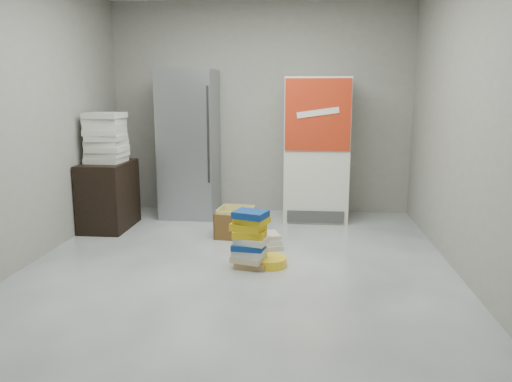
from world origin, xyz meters
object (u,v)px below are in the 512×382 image
object	(u,v)px
steel_fridge	(189,144)
coke_cooler	(316,149)
cardboard_box	(236,225)
phonebook_stack_main	(250,239)
wood_shelf	(109,195)

from	to	relation	value
steel_fridge	coke_cooler	world-z (taller)	steel_fridge
cardboard_box	coke_cooler	bearing A→B (deg)	53.05
steel_fridge	cardboard_box	world-z (taller)	steel_fridge
steel_fridge	phonebook_stack_main	size ratio (longest dim) A/B	3.48
wood_shelf	phonebook_stack_main	xyz separation A→B (m)	(1.84, -1.23, -0.13)
coke_cooler	phonebook_stack_main	size ratio (longest dim) A/B	3.29
coke_cooler	cardboard_box	xyz separation A→B (m)	(-0.91, -0.94, -0.77)
phonebook_stack_main	cardboard_box	size ratio (longest dim) A/B	1.20
steel_fridge	wood_shelf	world-z (taller)	steel_fridge
steel_fridge	coke_cooler	xyz separation A→B (m)	(1.65, -0.01, -0.05)
steel_fridge	wood_shelf	distance (m)	1.23
cardboard_box	steel_fridge	bearing A→B (deg)	135.18
wood_shelf	phonebook_stack_main	size ratio (longest dim) A/B	1.46
phonebook_stack_main	cardboard_box	distance (m)	1.06
coke_cooler	steel_fridge	bearing A→B (deg)	179.82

